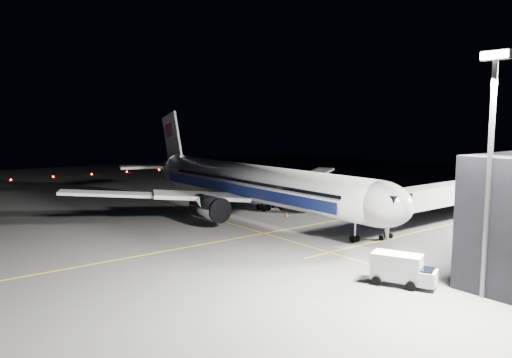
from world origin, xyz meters
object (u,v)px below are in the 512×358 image
at_px(baggage_tug, 281,203).
at_px(safety_cone_b, 288,204).
at_px(service_truck, 403,269).
at_px(floodlight_mast_south, 490,153).
at_px(jet_bridge, 449,194).
at_px(airliner, 250,183).
at_px(safety_cone_a, 317,212).
at_px(safety_cone_c, 286,214).

bearing_deg(baggage_tug, safety_cone_b, 112.86).
bearing_deg(service_truck, floodlight_mast_south, 1.73).
distance_m(jet_bridge, baggage_tug, 27.18).
bearing_deg(baggage_tug, airliner, -78.96).
xyz_separation_m(baggage_tug, safety_cone_a, (7.77, 0.95, -0.52)).
relative_size(airliner, safety_cone_a, 96.90).
distance_m(floodlight_mast_south, safety_cone_b, 48.77).
distance_m(jet_bridge, safety_cone_c, 23.94).
bearing_deg(safety_cone_a, jet_bridge, 27.92).
xyz_separation_m(safety_cone_a, safety_cone_c, (-1.72, -4.95, 0.03)).
bearing_deg(service_truck, safety_cone_b, 129.28).
bearing_deg(floodlight_mast_south, safety_cone_b, 159.35).
height_order(safety_cone_b, safety_cone_c, safety_cone_c).
xyz_separation_m(airliner, jet_bridge, (23.08, 18.06, -0.58)).
bearing_deg(service_truck, airliner, 142.17).
bearing_deg(safety_cone_b, jet_bridge, 15.78).
height_order(floodlight_mast_south, safety_cone_c, floodlight_mast_south).
xyz_separation_m(safety_cone_a, safety_cone_b, (-9.02, 1.71, -0.02)).
bearing_deg(jet_bridge, airliner, -141.96).
xyz_separation_m(airliner, floodlight_mast_south, (41.08, -6.01, 7.21)).
height_order(airliner, baggage_tug, airliner).
distance_m(service_truck, safety_cone_a, 34.18).
height_order(floodlight_mast_south, service_truck, floodlight_mast_south).
bearing_deg(baggage_tug, safety_cone_c, -35.66).
height_order(jet_bridge, baggage_tug, jet_bridge).
height_order(airliner, safety_cone_b, airliner).
bearing_deg(safety_cone_b, floodlight_mast_south, -20.65).
bearing_deg(safety_cone_b, safety_cone_c, -42.34).
relative_size(airliner, jet_bridge, 1.79).
xyz_separation_m(jet_bridge, service_truck, (11.94, -26.94, -3.03)).
relative_size(jet_bridge, baggage_tug, 13.47).
distance_m(service_truck, safety_cone_c, 33.45).
xyz_separation_m(service_truck, baggage_tug, (-36.90, 16.88, -0.72)).
xyz_separation_m(airliner, safety_cone_c, (4.17, 4.00, -4.82)).
height_order(baggage_tug, safety_cone_c, baggage_tug).
bearing_deg(floodlight_mast_south, airliner, 171.67).
distance_m(jet_bridge, safety_cone_b, 27.57).
bearing_deg(baggage_tug, floodlight_mast_south, -20.31).
height_order(floodlight_mast_south, safety_cone_b, floodlight_mast_south).
height_order(airliner, safety_cone_c, airliner).
bearing_deg(safety_cone_c, floodlight_mast_south, -15.18).
xyz_separation_m(airliner, service_truck, (35.01, -8.88, -3.61)).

